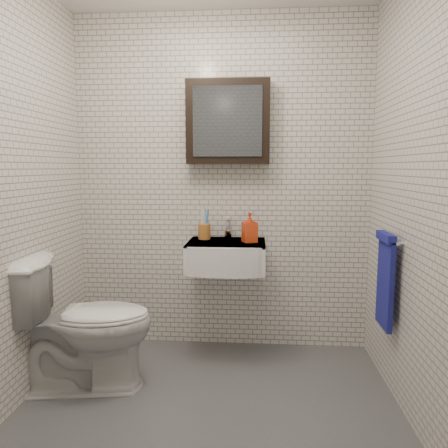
{
  "coord_description": "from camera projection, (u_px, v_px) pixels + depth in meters",
  "views": [
    {
      "loc": [
        0.27,
        -2.29,
        1.38
      ],
      "look_at": [
        0.06,
        0.45,
        1.02
      ],
      "focal_mm": 35.0,
      "sensor_mm": 36.0,
      "label": 1
    }
  ],
  "objects": [
    {
      "name": "mirror_cabinet",
      "position": [
        228.0,
        122.0,
        3.15
      ],
      "size": [
        0.6,
        0.15,
        0.6
      ],
      "color": "black",
      "rests_on": "room_shell"
    },
    {
      "name": "soap_bottle",
      "position": [
        250.0,
        227.0,
        3.09
      ],
      "size": [
        0.12,
        0.12,
        0.21
      ],
      "primitive_type": "imported",
      "rotation": [
        0.0,
        0.0,
        0.32
      ],
      "color": "orange",
      "rests_on": "washbasin"
    },
    {
      "name": "toilet",
      "position": [
        84.0,
        322.0,
        2.71
      ],
      "size": [
        0.89,
        0.6,
        0.84
      ],
      "primitive_type": "imported",
      "rotation": [
        0.0,
        0.0,
        1.74
      ],
      "color": "white",
      "rests_on": "ground"
    },
    {
      "name": "towel_rail",
      "position": [
        386.0,
        276.0,
        2.63
      ],
      "size": [
        0.09,
        0.3,
        0.58
      ],
      "color": "silver",
      "rests_on": "room_shell"
    },
    {
      "name": "ground",
      "position": [
        208.0,
        413.0,
        2.46
      ],
      "size": [
        2.2,
        2.0,
        0.01
      ],
      "primitive_type": "cube",
      "color": "#4E5156",
      "rests_on": "ground"
    },
    {
      "name": "faucet",
      "position": [
        228.0,
        229.0,
        3.26
      ],
      "size": [
        0.06,
        0.2,
        0.15
      ],
      "color": "silver",
      "rests_on": "washbasin"
    },
    {
      "name": "washbasin",
      "position": [
        226.0,
        256.0,
        3.08
      ],
      "size": [
        0.55,
        0.5,
        0.2
      ],
      "color": "white",
      "rests_on": "room_shell"
    },
    {
      "name": "room_shell",
      "position": [
        206.0,
        150.0,
        2.27
      ],
      "size": [
        2.22,
        2.02,
        2.51
      ],
      "color": "silver",
      "rests_on": "ground"
    },
    {
      "name": "toothbrush_cup",
      "position": [
        204.0,
        231.0,
        3.22
      ],
      "size": [
        0.1,
        0.1,
        0.25
      ],
      "rotation": [
        0.0,
        0.0,
        0.15
      ],
      "color": "#A9682A",
      "rests_on": "washbasin"
    }
  ]
}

